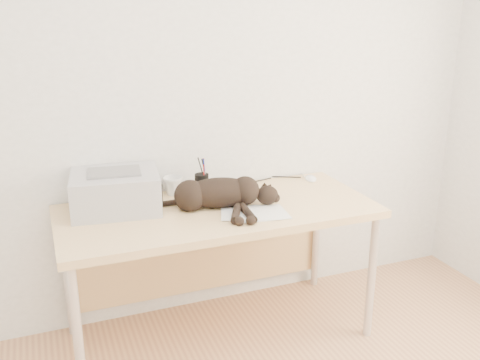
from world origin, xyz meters
name	(u,v)px	position (x,y,z in m)	size (l,w,h in m)	color
wall_back	(195,88)	(0.00, 1.75, 1.30)	(3.50, 3.50, 0.00)	white
desk	(213,226)	(0.00, 1.48, 0.61)	(1.60, 0.70, 0.74)	#E8CC88
printer	(116,191)	(-0.48, 1.56, 0.84)	(0.47, 0.41, 0.20)	#A1A1A6
papers	(254,213)	(0.14, 1.25, 0.74)	(0.36, 0.29, 0.01)	white
cat	(216,195)	(-0.01, 1.39, 0.81)	(0.70, 0.42, 0.16)	black
mug	(173,186)	(-0.16, 1.67, 0.79)	(0.11, 0.11, 0.10)	silver
pen_cup	(202,183)	(-0.01, 1.65, 0.79)	(0.08, 0.08, 0.20)	black
remote_grey	(243,186)	(0.23, 1.64, 0.75)	(0.05, 0.19, 0.02)	slate
remote_black	(243,193)	(0.19, 1.52, 0.75)	(0.05, 0.20, 0.02)	black
mouse	(311,177)	(0.66, 1.63, 0.76)	(0.07, 0.11, 0.04)	white
cable_tangle	(200,188)	(0.00, 1.70, 0.75)	(1.36, 0.07, 0.01)	black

